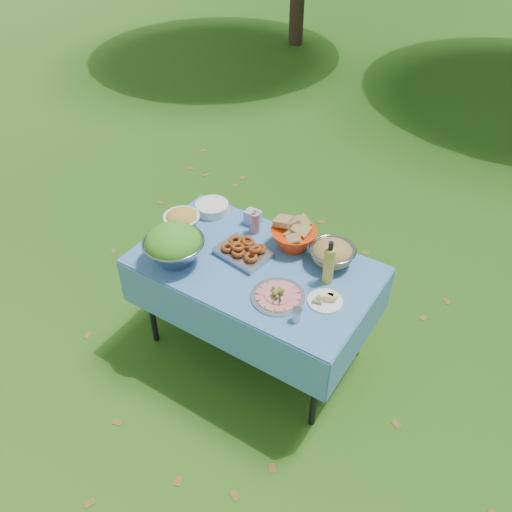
{
  "coord_description": "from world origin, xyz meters",
  "views": [
    {
      "loc": [
        1.35,
        -2.08,
        2.91
      ],
      "look_at": [
        0.01,
        0.0,
        0.83
      ],
      "focal_mm": 38.0,
      "sensor_mm": 36.0,
      "label": 1
    }
  ],
  "objects_px": {
    "salad_bowl": "(174,245)",
    "oil_bottle": "(329,262)",
    "bread_bowl": "(294,234)",
    "pasta_bowl_steel": "(332,253)",
    "plate_stack": "(212,208)",
    "picnic_table": "(255,308)",
    "charcuterie_platter": "(278,293)"
  },
  "relations": [
    {
      "from": "bread_bowl",
      "to": "picnic_table",
      "type": "bearing_deg",
      "value": -111.98
    },
    {
      "from": "picnic_table",
      "to": "bread_bowl",
      "type": "relative_size",
      "value": 5.04
    },
    {
      "from": "bread_bowl",
      "to": "oil_bottle",
      "type": "distance_m",
      "value": 0.37
    },
    {
      "from": "plate_stack",
      "to": "charcuterie_platter",
      "type": "distance_m",
      "value": 0.94
    },
    {
      "from": "bread_bowl",
      "to": "pasta_bowl_steel",
      "type": "height_order",
      "value": "bread_bowl"
    },
    {
      "from": "oil_bottle",
      "to": "plate_stack",
      "type": "bearing_deg",
      "value": 168.42
    },
    {
      "from": "charcuterie_platter",
      "to": "oil_bottle",
      "type": "xyz_separation_m",
      "value": [
        0.17,
        0.27,
        0.11
      ]
    },
    {
      "from": "plate_stack",
      "to": "oil_bottle",
      "type": "xyz_separation_m",
      "value": [
        0.98,
        -0.2,
        0.11
      ]
    },
    {
      "from": "charcuterie_platter",
      "to": "pasta_bowl_steel",
      "type": "bearing_deg",
      "value": 74.99
    },
    {
      "from": "plate_stack",
      "to": "bread_bowl",
      "type": "xyz_separation_m",
      "value": [
        0.65,
        -0.03,
        0.06
      ]
    },
    {
      "from": "picnic_table",
      "to": "salad_bowl",
      "type": "bearing_deg",
      "value": -150.98
    },
    {
      "from": "plate_stack",
      "to": "salad_bowl",
      "type": "bearing_deg",
      "value": -77.7
    },
    {
      "from": "picnic_table",
      "to": "oil_bottle",
      "type": "bearing_deg",
      "value": 13.1
    },
    {
      "from": "plate_stack",
      "to": "bread_bowl",
      "type": "bearing_deg",
      "value": -2.44
    },
    {
      "from": "salad_bowl",
      "to": "plate_stack",
      "type": "distance_m",
      "value": 0.56
    },
    {
      "from": "oil_bottle",
      "to": "bread_bowl",
      "type": "bearing_deg",
      "value": 152.15
    },
    {
      "from": "salad_bowl",
      "to": "bread_bowl",
      "type": "bearing_deg",
      "value": 43.64
    },
    {
      "from": "charcuterie_platter",
      "to": "salad_bowl",
      "type": "bearing_deg",
      "value": -174.62
    },
    {
      "from": "picnic_table",
      "to": "pasta_bowl_steel",
      "type": "height_order",
      "value": "pasta_bowl_steel"
    },
    {
      "from": "salad_bowl",
      "to": "oil_bottle",
      "type": "distance_m",
      "value": 0.93
    },
    {
      "from": "charcuterie_platter",
      "to": "plate_stack",
      "type": "bearing_deg",
      "value": 149.69
    },
    {
      "from": "salad_bowl",
      "to": "plate_stack",
      "type": "height_order",
      "value": "salad_bowl"
    },
    {
      "from": "picnic_table",
      "to": "oil_bottle",
      "type": "height_order",
      "value": "oil_bottle"
    },
    {
      "from": "oil_bottle",
      "to": "charcuterie_platter",
      "type": "bearing_deg",
      "value": -122.16
    },
    {
      "from": "bread_bowl",
      "to": "pasta_bowl_steel",
      "type": "xyz_separation_m",
      "value": [
        0.27,
        -0.01,
        -0.02
      ]
    },
    {
      "from": "plate_stack",
      "to": "bread_bowl",
      "type": "distance_m",
      "value": 0.66
    },
    {
      "from": "pasta_bowl_steel",
      "to": "charcuterie_platter",
      "type": "xyz_separation_m",
      "value": [
        -0.12,
        -0.43,
        -0.04
      ]
    },
    {
      "from": "plate_stack",
      "to": "pasta_bowl_steel",
      "type": "relative_size",
      "value": 0.81
    },
    {
      "from": "bread_bowl",
      "to": "charcuterie_platter",
      "type": "xyz_separation_m",
      "value": [
        0.16,
        -0.45,
        -0.06
      ]
    },
    {
      "from": "bread_bowl",
      "to": "pasta_bowl_steel",
      "type": "relative_size",
      "value": 1.04
    },
    {
      "from": "charcuterie_platter",
      "to": "oil_bottle",
      "type": "distance_m",
      "value": 0.34
    },
    {
      "from": "bread_bowl",
      "to": "oil_bottle",
      "type": "height_order",
      "value": "oil_bottle"
    }
  ]
}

